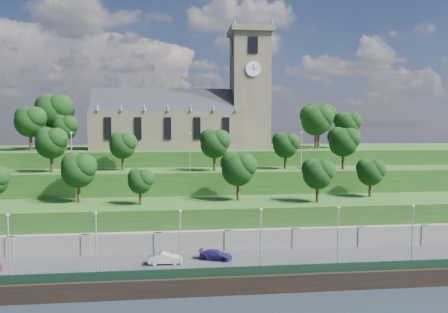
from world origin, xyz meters
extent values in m
plane|color=black|center=(0.00, 0.00, 0.00)|extent=(320.00, 320.00, 0.00)
cube|color=#2D2D30|center=(0.00, 6.00, 1.00)|extent=(160.00, 12.00, 2.00)
cube|color=black|center=(0.00, -0.05, 1.10)|extent=(160.00, 0.50, 2.20)
cube|color=black|center=(0.00, 0.60, 2.60)|extent=(160.00, 0.10, 1.20)
cube|color=slate|center=(0.00, 12.00, 2.50)|extent=(160.00, 2.00, 5.00)
cube|color=slate|center=(-25.00, 11.20, 2.50)|extent=(1.20, 0.60, 5.00)
cube|color=slate|center=(-15.00, 11.20, 2.50)|extent=(1.20, 0.60, 5.00)
cube|color=slate|center=(-5.00, 11.20, 2.50)|extent=(1.20, 0.60, 5.00)
cube|color=slate|center=(5.00, 11.20, 2.50)|extent=(1.20, 0.60, 5.00)
cube|color=slate|center=(15.00, 11.20, 2.50)|extent=(1.20, 0.60, 5.00)
cube|color=slate|center=(25.00, 11.20, 2.50)|extent=(1.20, 0.60, 5.00)
cube|color=slate|center=(35.00, 11.20, 2.50)|extent=(1.20, 0.60, 5.00)
cube|color=#204517|center=(0.00, 18.00, 4.00)|extent=(160.00, 12.00, 8.00)
cube|color=#204517|center=(0.00, 29.00, 6.00)|extent=(160.00, 10.00, 12.00)
cube|color=#204517|center=(0.00, 50.00, 7.50)|extent=(160.00, 32.00, 15.00)
cube|color=brown|center=(-4.00, 46.00, 19.00)|extent=(32.00, 12.00, 8.00)
cube|color=#212328|center=(-4.00, 46.00, 23.00)|extent=(32.00, 10.18, 10.18)
cone|color=brown|center=(-18.00, 40.00, 23.90)|extent=(0.70, 0.70, 1.80)
cone|color=brown|center=(-13.33, 40.00, 23.90)|extent=(0.70, 0.70, 1.80)
cone|color=brown|center=(-8.67, 40.00, 23.90)|extent=(0.70, 0.70, 1.80)
cone|color=brown|center=(-4.00, 40.00, 23.90)|extent=(0.70, 0.70, 1.80)
cone|color=brown|center=(0.67, 40.00, 23.90)|extent=(0.70, 0.70, 1.80)
cone|color=brown|center=(5.33, 40.00, 23.90)|extent=(0.70, 0.70, 1.80)
cone|color=brown|center=(10.00, 40.00, 23.90)|extent=(0.70, 0.70, 1.80)
cube|color=black|center=(-16.00, 39.92, 19.50)|extent=(1.40, 0.25, 4.50)
cube|color=black|center=(-10.00, 39.92, 19.50)|extent=(1.40, 0.25, 4.50)
cube|color=black|center=(-4.00, 39.92, 19.50)|extent=(1.40, 0.25, 4.50)
cube|color=black|center=(2.00, 39.92, 19.50)|extent=(1.40, 0.25, 4.50)
cube|color=black|center=(8.00, 39.92, 19.50)|extent=(1.40, 0.25, 4.50)
cube|color=brown|center=(14.00, 46.00, 27.50)|extent=(8.00, 8.00, 25.00)
cube|color=brown|center=(14.00, 46.00, 40.60)|extent=(9.20, 9.20, 1.20)
cone|color=brown|center=(10.00, 42.00, 41.80)|extent=(0.80, 0.80, 1.60)
cone|color=brown|center=(10.00, 50.00, 41.80)|extent=(0.80, 0.80, 1.60)
cone|color=brown|center=(18.00, 42.00, 41.80)|extent=(0.80, 0.80, 1.60)
cone|color=brown|center=(18.00, 50.00, 41.80)|extent=(0.80, 0.80, 1.60)
cube|color=black|center=(14.00, 41.92, 37.00)|extent=(2.00, 0.25, 3.50)
cube|color=black|center=(14.00, 50.08, 37.00)|extent=(2.00, 0.25, 3.50)
cube|color=black|center=(9.92, 46.00, 37.00)|extent=(0.25, 2.00, 3.50)
cube|color=black|center=(18.08, 46.00, 37.00)|extent=(0.25, 2.00, 3.50)
cylinder|color=white|center=(14.00, 41.88, 32.00)|extent=(3.20, 0.30, 3.20)
cylinder|color=white|center=(18.12, 46.00, 32.00)|extent=(0.30, 3.20, 3.20)
cube|color=black|center=(14.00, 41.70, 32.50)|extent=(0.12, 0.05, 1.10)
cube|color=black|center=(14.40, 41.70, 32.00)|extent=(0.80, 0.05, 0.12)
cylinder|color=#322313|center=(-17.66, 20.00, 9.68)|extent=(0.51, 0.51, 3.37)
sphere|color=black|center=(-17.66, 20.00, 12.94)|extent=(5.24, 5.24, 5.24)
sphere|color=black|center=(-16.61, 19.48, 13.73)|extent=(3.93, 3.93, 3.93)
sphere|color=black|center=(-18.58, 20.66, 13.99)|extent=(3.67, 3.67, 3.67)
cylinder|color=#322313|center=(-7.88, 17.00, 9.20)|extent=(0.47, 0.47, 2.40)
sphere|color=black|center=(-7.88, 17.00, 11.51)|extent=(3.73, 3.73, 3.73)
sphere|color=black|center=(-7.13, 16.63, 12.07)|extent=(2.79, 2.79, 2.79)
sphere|color=black|center=(-8.53, 17.47, 12.26)|extent=(2.61, 2.61, 2.61)
cylinder|color=#322313|center=(7.49, 19.00, 9.70)|extent=(0.51, 0.51, 3.39)
sphere|color=black|center=(7.49, 19.00, 12.97)|extent=(5.27, 5.27, 5.27)
sphere|color=black|center=(8.54, 18.47, 13.76)|extent=(3.96, 3.96, 3.96)
sphere|color=black|center=(6.57, 19.66, 14.03)|extent=(3.69, 3.69, 3.69)
cylinder|color=#322313|center=(19.73, 16.00, 9.48)|extent=(0.49, 0.49, 2.97)
sphere|color=black|center=(19.73, 16.00, 12.35)|extent=(4.62, 4.62, 4.62)
sphere|color=black|center=(20.66, 15.54, 13.04)|extent=(3.46, 3.46, 3.46)
sphere|color=black|center=(18.92, 16.58, 13.28)|extent=(3.23, 3.23, 3.23)
cylinder|color=#322313|center=(30.29, 20.00, 9.38)|extent=(0.48, 0.48, 2.76)
sphere|color=black|center=(30.29, 20.00, 12.05)|extent=(4.29, 4.29, 4.29)
sphere|color=black|center=(31.14, 19.57, 12.69)|extent=(3.22, 3.22, 3.22)
sphere|color=black|center=(29.53, 20.54, 12.91)|extent=(3.01, 3.01, 3.01)
cylinder|color=#322313|center=(-23.84, 28.00, 13.69)|extent=(0.51, 0.51, 3.38)
sphere|color=black|center=(-23.84, 28.00, 16.95)|extent=(5.25, 5.25, 5.25)
sphere|color=black|center=(-22.79, 27.47, 17.74)|extent=(3.94, 3.94, 3.94)
sphere|color=black|center=(-24.76, 28.66, 18.00)|extent=(3.68, 3.68, 3.68)
cylinder|color=#322313|center=(-12.00, 30.00, 13.50)|extent=(0.49, 0.49, 3.00)
sphere|color=black|center=(-12.00, 30.00, 16.40)|extent=(4.66, 4.66, 4.66)
sphere|color=black|center=(-11.07, 29.53, 17.10)|extent=(3.50, 3.50, 3.50)
sphere|color=black|center=(-12.82, 30.58, 17.33)|extent=(3.26, 3.26, 3.26)
cylinder|color=#322313|center=(4.42, 27.00, 13.62)|extent=(0.50, 0.50, 3.23)
sphere|color=black|center=(4.42, 27.00, 16.74)|extent=(5.02, 5.02, 5.02)
sphere|color=black|center=(5.43, 26.50, 17.49)|extent=(3.77, 3.77, 3.77)
sphere|color=black|center=(3.55, 27.63, 17.74)|extent=(3.52, 3.52, 3.52)
cylinder|color=#322313|center=(17.84, 29.00, 13.47)|extent=(0.49, 0.49, 2.94)
sphere|color=black|center=(17.84, 29.00, 16.31)|extent=(4.57, 4.57, 4.57)
sphere|color=black|center=(18.76, 28.54, 16.99)|extent=(3.43, 3.43, 3.43)
sphere|color=black|center=(17.05, 29.57, 17.22)|extent=(3.20, 3.20, 3.20)
cylinder|color=#322313|center=(28.21, 27.00, 13.68)|extent=(0.51, 0.51, 3.36)
sphere|color=black|center=(28.21, 27.00, 16.93)|extent=(5.23, 5.23, 5.23)
sphere|color=black|center=(29.26, 26.48, 17.72)|extent=(3.92, 3.92, 3.92)
sphere|color=black|center=(27.30, 27.65, 17.98)|extent=(3.66, 3.66, 3.66)
cylinder|color=#322313|center=(-31.64, 42.00, 16.95)|extent=(0.53, 0.53, 3.89)
sphere|color=black|center=(-31.64, 42.00, 20.71)|extent=(6.05, 6.05, 6.05)
sphere|color=black|center=(-30.43, 41.39, 21.62)|extent=(4.54, 4.54, 4.54)
sphere|color=black|center=(-32.70, 42.76, 21.92)|extent=(4.24, 4.24, 4.24)
cylinder|color=#322313|center=(-28.56, 48.00, 17.57)|extent=(0.59, 0.59, 5.14)
sphere|color=black|center=(-28.56, 48.00, 22.54)|extent=(8.00, 8.00, 8.00)
sphere|color=black|center=(-26.96, 47.20, 23.74)|extent=(6.00, 6.00, 6.00)
sphere|color=black|center=(-29.96, 49.00, 24.14)|extent=(5.60, 5.60, 5.60)
cylinder|color=#322313|center=(-24.35, 40.00, 16.55)|extent=(0.50, 0.50, 3.10)
sphere|color=black|center=(-24.35, 40.00, 19.54)|extent=(4.82, 4.82, 4.82)
sphere|color=black|center=(-23.38, 39.52, 20.26)|extent=(3.61, 3.61, 3.61)
sphere|color=black|center=(-25.19, 40.60, 20.51)|extent=(3.37, 3.37, 3.37)
cylinder|color=#322313|center=(27.91, 42.00, 17.05)|extent=(0.54, 0.54, 4.10)
sphere|color=black|center=(27.91, 42.00, 21.01)|extent=(6.38, 6.38, 6.38)
sphere|color=black|center=(29.19, 41.36, 21.97)|extent=(4.78, 4.78, 4.78)
sphere|color=black|center=(26.80, 42.80, 22.29)|extent=(4.46, 4.46, 4.46)
cylinder|color=#322313|center=(31.20, 50.00, 17.24)|extent=(0.56, 0.56, 4.47)
sphere|color=black|center=(31.20, 50.00, 21.56)|extent=(6.96, 6.96, 6.96)
sphere|color=black|center=(32.60, 49.30, 22.60)|extent=(5.22, 5.22, 5.22)
sphere|color=black|center=(29.99, 50.87, 22.95)|extent=(4.87, 4.87, 4.87)
cylinder|color=#322313|center=(35.83, 44.00, 16.74)|extent=(0.52, 0.52, 3.49)
sphere|color=black|center=(35.83, 44.00, 20.12)|extent=(5.43, 5.43, 5.43)
sphere|color=black|center=(36.91, 43.46, 20.93)|extent=(4.07, 4.07, 4.07)
sphere|color=black|center=(34.88, 44.68, 21.20)|extent=(3.80, 3.80, 3.80)
cylinder|color=#B2B2B7|center=(-22.00, 2.50, 5.80)|extent=(0.16, 0.16, 7.60)
sphere|color=silver|center=(-22.00, 2.50, 9.72)|extent=(0.36, 0.36, 0.36)
cylinder|color=#B2B2B7|center=(-12.00, 2.50, 5.80)|extent=(0.16, 0.16, 7.60)
sphere|color=silver|center=(-12.00, 2.50, 9.72)|extent=(0.36, 0.36, 0.36)
cylinder|color=#B2B2B7|center=(-2.00, 2.50, 5.80)|extent=(0.16, 0.16, 7.60)
sphere|color=silver|center=(-2.00, 2.50, 9.72)|extent=(0.36, 0.36, 0.36)
cylinder|color=#B2B2B7|center=(8.00, 2.50, 5.80)|extent=(0.16, 0.16, 7.60)
sphere|color=silver|center=(8.00, 2.50, 9.72)|extent=(0.36, 0.36, 0.36)
cylinder|color=#B2B2B7|center=(18.00, 2.50, 5.80)|extent=(0.16, 0.16, 7.60)
sphere|color=silver|center=(18.00, 2.50, 9.72)|extent=(0.36, 0.36, 0.36)
cylinder|color=#B2B2B7|center=(28.00, 2.50, 5.80)|extent=(0.16, 0.16, 7.60)
sphere|color=silver|center=(28.00, 2.50, 9.72)|extent=(0.36, 0.36, 0.36)
cylinder|color=#B2B2B7|center=(-20.00, 26.00, 15.34)|extent=(0.16, 0.16, 6.68)
sphere|color=silver|center=(-20.00, 26.00, 18.80)|extent=(0.36, 0.36, 0.36)
cylinder|color=#B2B2B7|center=(0.00, 26.00, 15.34)|extent=(0.16, 0.16, 6.68)
sphere|color=silver|center=(0.00, 26.00, 18.80)|extent=(0.36, 0.36, 0.36)
cylinder|color=#B2B2B7|center=(20.00, 26.00, 15.34)|extent=(0.16, 0.16, 6.68)
sphere|color=silver|center=(20.00, 26.00, 18.80)|extent=(0.36, 0.36, 0.36)
imported|color=#A1A0A4|center=(-3.96, 6.40, 2.73)|extent=(4.47, 1.64, 1.46)
imported|color=#211856|center=(2.83, 7.45, 2.65)|extent=(4.86, 3.29, 1.31)
camera|label=1|loc=(-2.52, -50.15, 20.21)|focal=35.00mm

